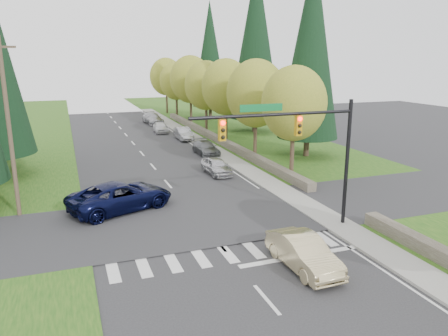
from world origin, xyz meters
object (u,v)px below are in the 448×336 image
suv_navy (121,196)px  parked_car_c (184,134)px  parked_car_b (206,148)px  parked_car_d (160,127)px  parked_car_a (217,166)px  parked_car_e (153,119)px  sedan_champagne (303,253)px

suv_navy → parked_car_c: size_ratio=1.52×
parked_car_b → parked_car_d: 13.80m
parked_car_a → parked_car_c: (1.40, 15.22, 0.03)m
suv_navy → parked_car_c: suv_navy is taller
parked_car_d → parked_car_e: parked_car_e is taller
parked_car_c → parked_car_d: parked_car_c is taller
parked_car_a → parked_car_e: bearing=86.2°
sedan_champagne → parked_car_b: sedan_champagne is taller
sedan_champagne → parked_car_a: size_ratio=1.15×
sedan_champagne → parked_car_c: size_ratio=1.07×
parked_car_e → suv_navy: bearing=-108.6°
sedan_champagne → suv_navy: bearing=120.5°
sedan_champagne → parked_car_b: size_ratio=1.02×
sedan_champagne → parked_car_c: (3.02, 31.33, -0.05)m
sedan_champagne → parked_car_b: (3.02, 23.19, -0.10)m
parked_car_a → parked_car_d: (0.00, 20.80, -0.00)m
parked_car_e → parked_car_d: bearing=-98.4°
sedan_champagne → parked_car_d: sedan_champagne is taller
parked_car_d → parked_car_c: bearing=-72.1°
parked_car_e → parked_car_a: bearing=-95.5°
suv_navy → parked_car_c: 23.13m
parked_car_c → parked_car_e: parked_car_e is taller
parked_car_c → parked_car_e: 12.95m
parked_car_b → parked_car_e: size_ratio=0.85×
suv_navy → parked_car_a: size_ratio=1.64×
suv_navy → parked_car_e: suv_navy is taller
parked_car_b → parked_car_c: 8.14m
sedan_champagne → parked_car_d: 36.95m
suv_navy → parked_car_e: bearing=-35.2°
sedan_champagne → parked_car_d: (1.62, 36.91, -0.08)m
parked_car_b → suv_navy: bearing=-126.9°
parked_car_a → parked_car_e: parked_car_e is taller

